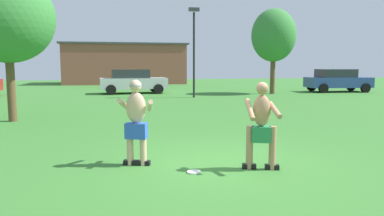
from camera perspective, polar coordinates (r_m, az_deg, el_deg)
The scene contains 10 objects.
ground_plane at distance 7.24m, azimuth 4.77°, elevation -8.62°, with size 80.00×80.00×0.00m, color #38752D.
player_near at distance 6.79m, azimuth 10.73°, elevation -2.52°, with size 0.68×0.68×1.61m.
player_in_blue at distance 7.04m, azimuth -8.66°, elevation -1.64°, with size 0.69×0.70×1.65m.
frisbee at distance 6.65m, azimuth 0.27°, elevation -9.90°, with size 0.24×0.24×0.03m, color white.
car_blue_near_post at distance 27.50m, azimuth 21.63°, elevation 4.05°, with size 4.43×2.31×1.58m.
car_silver_mid_lot at distance 24.58m, azimuth -9.20°, elevation 4.17°, with size 4.40×2.23×1.58m.
lamp_post at distance 21.29m, azimuth 0.30°, elevation 10.19°, with size 0.60×0.24×5.10m.
outbuilding_behind_lot at distance 37.79m, azimuth -10.36°, elevation 6.79°, with size 12.03×6.05×3.94m.
tree_right_field at distance 13.80m, azimuth -26.78°, elevation 12.37°, with size 3.05×3.05×4.93m.
tree_behind_players at distance 24.62m, azimuth 12.55°, elevation 10.91°, with size 2.85×2.85×5.46m.
Camera 1 is at (-1.99, -6.69, 1.93)m, focal length 34.36 mm.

